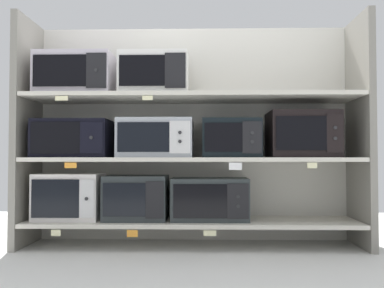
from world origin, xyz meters
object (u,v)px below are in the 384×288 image
microwave_3 (74,139)px  microwave_6 (302,135)px  microwave_8 (154,75)px  microwave_5 (231,139)px  microwave_7 (76,75)px  microwave_0 (69,197)px  microwave_1 (136,198)px  microwave_4 (156,138)px  microwave_2 (210,199)px

microwave_3 → microwave_6: size_ratio=1.11×
microwave_6 → microwave_8: bearing=180.0°
microwave_5 → microwave_7: microwave_7 is taller
microwave_8 → microwave_0: bearing=-180.0°
microwave_1 → microwave_4: microwave_4 is taller
microwave_6 → microwave_4: bearing=-180.0°
microwave_1 → microwave_4: 0.46m
microwave_3 → microwave_8: bearing=0.0°
microwave_4 → microwave_2: bearing=-0.0°
microwave_2 → microwave_4: 0.60m
microwave_4 → microwave_7: microwave_7 is taller
microwave_1 → microwave_7: size_ratio=0.82×
microwave_2 → microwave_8: bearing=180.0°
microwave_6 → microwave_8: 1.18m
microwave_2 → microwave_4: bearing=180.0°
microwave_2 → microwave_6: size_ratio=1.14×
microwave_1 → microwave_6: (1.23, 0.00, 0.47)m
microwave_1 → microwave_5: (0.70, -0.00, 0.44)m
microwave_7 → microwave_5: bearing=0.0°
microwave_7 → microwave_4: bearing=-0.0°
microwave_8 → microwave_6: bearing=-0.0°
microwave_7 → microwave_6: bearing=0.0°
microwave_4 → microwave_6: microwave_6 is taller
microwave_6 → microwave_1: bearing=-180.0°
microwave_2 → microwave_7: bearing=180.0°
microwave_2 → microwave_5: size_ratio=1.28×
microwave_2 → microwave_6: microwave_6 is taller
microwave_2 → microwave_6: bearing=0.0°
microwave_0 → microwave_2: bearing=0.0°
microwave_1 → microwave_4: bearing=-0.0°
microwave_1 → microwave_8: size_ratio=0.91×
microwave_0 → microwave_8: microwave_8 is taller
microwave_4 → microwave_7: bearing=180.0°
microwave_5 → microwave_3: bearing=-180.0°
microwave_3 → microwave_5: bearing=0.0°
microwave_2 → microwave_7: microwave_7 is taller
microwave_1 → microwave_3: size_ratio=0.84×
microwave_8 → microwave_7: bearing=-180.0°
microwave_2 → microwave_3: 1.10m
microwave_2 → microwave_5: (0.16, 0.00, 0.45)m
microwave_3 → microwave_4: (0.61, 0.00, 0.00)m
microwave_5 → microwave_8: size_ratio=0.87×
microwave_1 → microwave_2: microwave_1 is taller
microwave_1 → microwave_7: bearing=-180.0°
microwave_1 → microwave_5: size_ratio=1.04×
microwave_7 → microwave_8: 0.59m
microwave_4 → microwave_6: size_ratio=1.10×
microwave_3 → microwave_6: 1.69m
microwave_7 → microwave_0: bearing=-179.6°
microwave_0 → microwave_2: 1.04m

